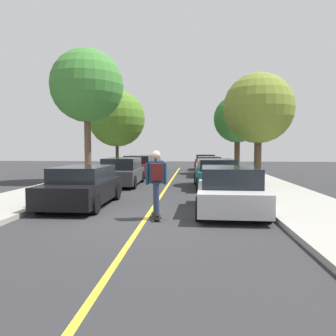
{
  "coord_description": "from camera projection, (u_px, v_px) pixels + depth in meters",
  "views": [
    {
      "loc": [
        1.27,
        -8.72,
        1.92
      ],
      "look_at": [
        0.09,
        7.17,
        0.97
      ],
      "focal_mm": 35.32,
      "sensor_mm": 36.0,
      "label": 1
    }
  ],
  "objects": [
    {
      "name": "parked_car_left_farthest",
      "position": [
        150.0,
        163.0,
        28.21
      ],
      "size": [
        1.89,
        4.69,
        1.36
      ],
      "color": "navy",
      "rests_on": "ground"
    },
    {
      "name": "parked_car_right_far",
      "position": [
        209.0,
        166.0,
        22.86
      ],
      "size": [
        1.87,
        4.26,
        1.36
      ],
      "color": "white",
      "rests_on": "ground"
    },
    {
      "name": "parked_car_left_near",
      "position": [
        122.0,
        172.0,
        17.18
      ],
      "size": [
        2.03,
        4.59,
        1.42
      ],
      "color": "#38383D",
      "rests_on": "ground"
    },
    {
      "name": "skateboarder",
      "position": [
        156.0,
        179.0,
        8.87
      ],
      "size": [
        0.59,
        0.71,
        1.75
      ],
      "color": "black",
      "rests_on": "skateboard"
    },
    {
      "name": "street_tree_right_nearest",
      "position": [
        258.0,
        109.0,
        16.79
      ],
      "size": [
        3.57,
        3.57,
        5.6
      ],
      "color": "#4C3823",
      "rests_on": "sidewalk_right"
    },
    {
      "name": "fire_hydrant",
      "position": [
        259.0,
        185.0,
        12.97
      ],
      "size": [
        0.2,
        0.2,
        0.7
      ],
      "color": "#B2140F",
      "rests_on": "sidewalk_right"
    },
    {
      "name": "street_tree_left_near",
      "position": [
        117.0,
        119.0,
        25.63
      ],
      "size": [
        4.37,
        4.37,
        6.28
      ],
      "color": "#3D2D1E",
      "rests_on": "sidewalk_left"
    },
    {
      "name": "skateboard",
      "position": [
        156.0,
        216.0,
        8.96
      ],
      "size": [
        0.36,
        0.87,
        0.1
      ],
      "color": "black",
      "rests_on": "ground"
    },
    {
      "name": "ground",
      "position": [
        145.0,
        220.0,
        8.89
      ],
      "size": [
        80.0,
        80.0,
        0.0
      ],
      "primitive_type": "plane",
      "color": "#2D2D30"
    },
    {
      "name": "parked_car_right_nearest",
      "position": [
        229.0,
        190.0,
        9.95
      ],
      "size": [
        2.07,
        4.1,
        1.36
      ],
      "color": "#B7B7BC",
      "rests_on": "ground"
    },
    {
      "name": "sidewalk_right",
      "position": [
        332.0,
        220.0,
        8.52
      ],
      "size": [
        2.89,
        56.0,
        0.14
      ],
      "primitive_type": "cube",
      "color": "#9E9B93",
      "rests_on": "ground"
    },
    {
      "name": "parked_car_right_farthest",
      "position": [
        205.0,
        162.0,
        29.56
      ],
      "size": [
        1.88,
        4.47,
        1.37
      ],
      "color": "maroon",
      "rests_on": "ground"
    },
    {
      "name": "center_line",
      "position": [
        160.0,
        197.0,
        12.87
      ],
      "size": [
        0.12,
        39.2,
        0.01
      ],
      "primitive_type": "cube",
      "color": "gold",
      "rests_on": "ground"
    },
    {
      "name": "street_tree_right_near",
      "position": [
        237.0,
        119.0,
        24.67
      ],
      "size": [
        3.54,
        3.54,
        5.75
      ],
      "color": "#3D2D1E",
      "rests_on": "sidewalk_right"
    },
    {
      "name": "parked_car_left_far",
      "position": [
        139.0,
        166.0,
        22.79
      ],
      "size": [
        2.07,
        4.42,
        1.42
      ],
      "color": "maroon",
      "rests_on": "ground"
    },
    {
      "name": "parked_car_left_nearest",
      "position": [
        83.0,
        186.0,
        11.02
      ],
      "size": [
        1.87,
        4.14,
        1.31
      ],
      "color": "black",
      "rests_on": "ground"
    },
    {
      "name": "street_tree_left_nearest",
      "position": [
        87.0,
        86.0,
        18.36
      ],
      "size": [
        4.04,
        4.04,
        7.28
      ],
      "color": "brown",
      "rests_on": "sidewalk_left"
    },
    {
      "name": "parked_car_right_near",
      "position": [
        215.0,
        174.0,
        16.01
      ],
      "size": [
        2.07,
        4.37,
        1.41
      ],
      "color": "#196066",
      "rests_on": "ground"
    }
  ]
}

